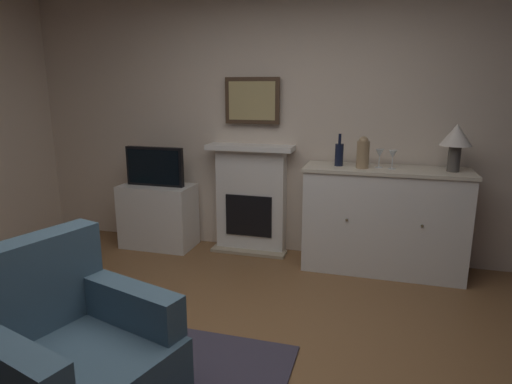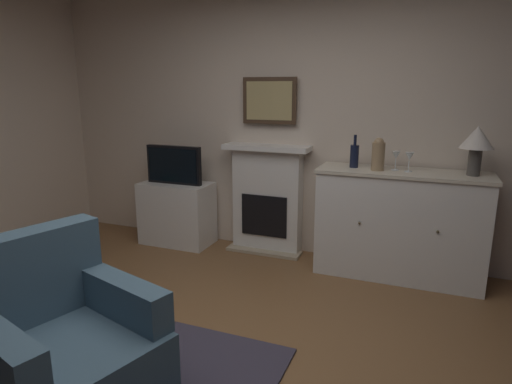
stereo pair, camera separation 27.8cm
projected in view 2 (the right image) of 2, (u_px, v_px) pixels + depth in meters
name	position (u px, v px, depth m)	size (l,w,h in m)	color
wall_rear	(317.00, 119.00, 4.20)	(5.90, 0.06, 2.72)	beige
area_rug	(72.00, 383.00, 2.48)	(2.18, 1.58, 0.02)	#383342
fireplace_unit	(267.00, 199.00, 4.44)	(0.87, 0.30, 1.10)	white
framed_picture	(269.00, 101.00, 4.25)	(0.55, 0.04, 0.45)	#473323
sideboard_cabinet	(399.00, 224.00, 3.82)	(1.44, 0.49, 0.96)	white
table_lamp	(477.00, 141.00, 3.45)	(0.26, 0.26, 0.40)	#4C4742
wine_bottle	(354.00, 155.00, 3.85)	(0.08, 0.08, 0.29)	black
wine_glass_left	(396.00, 156.00, 3.72)	(0.07, 0.07, 0.16)	silver
wine_glass_center	(409.00, 157.00, 3.65)	(0.07, 0.07, 0.16)	silver
vase_decorative	(378.00, 154.00, 3.71)	(0.11, 0.11, 0.28)	#9E7F5B
tv_cabinet	(177.00, 213.00, 4.69)	(0.75, 0.42, 0.66)	white
tv_set	(174.00, 165.00, 4.55)	(0.62, 0.07, 0.40)	black
armchair	(61.00, 342.00, 2.22)	(0.99, 0.95, 0.92)	#3F596B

